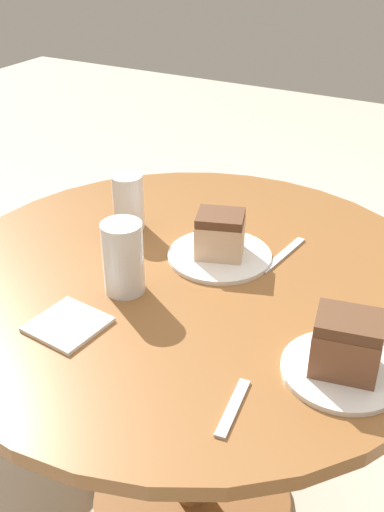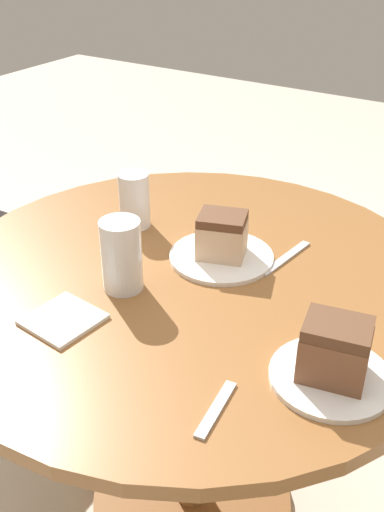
# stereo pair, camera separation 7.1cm
# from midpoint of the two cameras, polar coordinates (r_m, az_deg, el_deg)

# --- Properties ---
(ground_plane) EXTENTS (8.00, 8.00, 0.00)m
(ground_plane) POSITION_cam_midpoint_polar(r_m,az_deg,el_deg) (1.77, -1.24, -22.22)
(ground_plane) COLOR beige
(table) EXTENTS (1.08, 1.08, 0.74)m
(table) POSITION_cam_midpoint_polar(r_m,az_deg,el_deg) (1.36, -1.52, -7.36)
(table) COLOR brown
(table) RESTS_ON ground_plane
(plate_near) EXTENTS (0.23, 0.23, 0.01)m
(plate_near) POSITION_cam_midpoint_polar(r_m,az_deg,el_deg) (1.31, 1.08, 0.02)
(plate_near) COLOR white
(plate_near) RESTS_ON table
(plate_far) EXTENTS (0.20, 0.20, 0.01)m
(plate_far) POSITION_cam_midpoint_polar(r_m,az_deg,el_deg) (1.03, 12.13, -10.63)
(plate_far) COLOR white
(plate_far) RESTS_ON table
(cake_slice_near) EXTENTS (0.11, 0.12, 0.10)m
(cake_slice_near) POSITION_cam_midpoint_polar(r_m,az_deg,el_deg) (1.29, 1.11, 2.06)
(cake_slice_near) COLOR beige
(cake_slice_near) RESTS_ON plate_near
(cake_slice_far) EXTENTS (0.10, 0.12, 0.10)m
(cake_slice_far) POSITION_cam_midpoint_polar(r_m,az_deg,el_deg) (1.00, 12.49, -8.18)
(cake_slice_far) COLOR brown
(cake_slice_far) RESTS_ON plate_far
(glass_lemonade) EXTENTS (0.07, 0.07, 0.13)m
(glass_lemonade) POSITION_cam_midpoint_polar(r_m,az_deg,el_deg) (1.42, -7.52, 4.91)
(glass_lemonade) COLOR beige
(glass_lemonade) RESTS_ON table
(glass_water) EXTENTS (0.08, 0.08, 0.15)m
(glass_water) POSITION_cam_midpoint_polar(r_m,az_deg,el_deg) (1.18, -8.27, -0.53)
(glass_water) COLOR silver
(glass_water) RESTS_ON table
(napkin_stack) EXTENTS (0.14, 0.14, 0.01)m
(napkin_stack) POSITION_cam_midpoint_polar(r_m,az_deg,el_deg) (1.14, -13.51, -6.39)
(napkin_stack) COLOR white
(napkin_stack) RESTS_ON table
(fork) EXTENTS (0.18, 0.04, 0.00)m
(fork) POSITION_cam_midpoint_polar(r_m,az_deg,el_deg) (1.33, 7.15, 0.09)
(fork) COLOR silver
(fork) RESTS_ON table
(spoon) EXTENTS (0.13, 0.03, 0.00)m
(spoon) POSITION_cam_midpoint_polar(r_m,az_deg,el_deg) (0.95, 1.73, -14.27)
(spoon) COLOR silver
(spoon) RESTS_ON table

